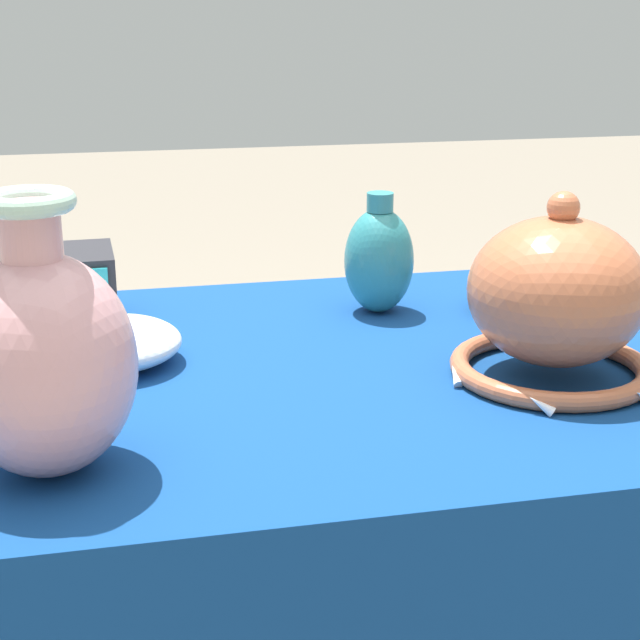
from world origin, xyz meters
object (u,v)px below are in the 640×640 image
(mosaic_tile_box, at_px, (49,289))
(bowl_shallow_porcelain, at_px, (114,343))
(vase_tall_bulbous, at_px, (42,359))
(jar_round_teal, at_px, (379,259))
(bowl_shallow_charcoal, at_px, (525,290))
(vase_dome_bell, at_px, (556,302))

(mosaic_tile_box, distance_m, bowl_shallow_porcelain, 0.19)
(vase_tall_bulbous, bearing_deg, jar_round_teal, 43.63)
(jar_round_teal, bearing_deg, vase_tall_bulbous, -136.37)
(jar_round_teal, height_order, bowl_shallow_porcelain, jar_round_teal)
(vase_tall_bulbous, height_order, bowl_shallow_porcelain, vase_tall_bulbous)
(jar_round_teal, xyz_separation_m, bowl_shallow_charcoal, (0.20, -0.05, -0.04))
(mosaic_tile_box, bearing_deg, vase_tall_bulbous, -89.63)
(mosaic_tile_box, relative_size, jar_round_teal, 1.05)
(vase_tall_bulbous, distance_m, vase_dome_bell, 0.56)
(mosaic_tile_box, xyz_separation_m, bowl_shallow_porcelain, (0.08, -0.17, -0.02))
(jar_round_teal, bearing_deg, vase_dome_bell, -65.73)
(bowl_shallow_porcelain, bearing_deg, jar_round_teal, 20.38)
(mosaic_tile_box, relative_size, bowl_shallow_charcoal, 1.12)
(vase_tall_bulbous, bearing_deg, bowl_shallow_porcelain, 77.06)
(bowl_shallow_porcelain, bearing_deg, mosaic_tile_box, 114.94)
(vase_tall_bulbous, xyz_separation_m, bowl_shallow_porcelain, (0.06, 0.27, -0.08))
(bowl_shallow_porcelain, distance_m, bowl_shallow_charcoal, 0.56)
(mosaic_tile_box, height_order, jar_round_teal, jar_round_teal)
(vase_tall_bulbous, bearing_deg, mosaic_tile_box, 92.29)
(vase_tall_bulbous, relative_size, jar_round_teal, 1.56)
(vase_tall_bulbous, xyz_separation_m, jar_round_teal, (0.42, 0.40, -0.03))
(vase_tall_bulbous, xyz_separation_m, bowl_shallow_charcoal, (0.62, 0.35, -0.08))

